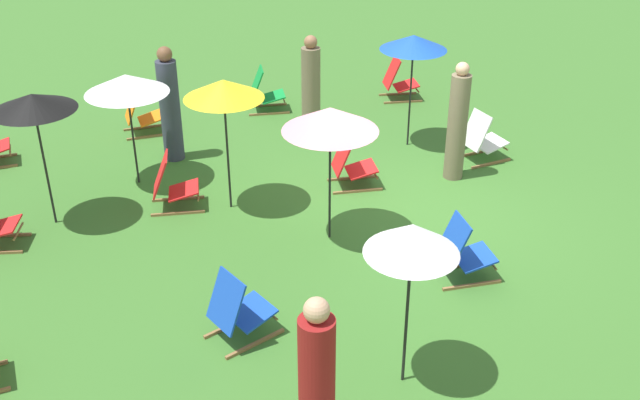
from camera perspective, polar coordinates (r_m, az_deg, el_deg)
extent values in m
plane|color=#386B28|center=(10.69, 5.95, -1.17)|extent=(40.00, 40.00, 0.00)
cube|color=olive|center=(12.40, 12.90, 2.72)|extent=(0.07, 0.76, 0.04)
cube|color=olive|center=(12.71, 11.72, 3.52)|extent=(0.07, 0.76, 0.04)
cube|color=white|center=(12.51, 12.79, 4.25)|extent=(0.50, 0.46, 0.13)
cube|color=white|center=(12.22, 11.80, 5.21)|extent=(0.49, 0.27, 0.57)
cylinder|color=olive|center=(12.65, 13.48, 4.11)|extent=(0.44, 0.05, 0.03)
cube|color=olive|center=(14.68, 6.35, 7.43)|extent=(0.22, 0.75, 0.04)
cube|color=olive|center=(15.07, 5.94, 8.03)|extent=(0.22, 0.75, 0.04)
cube|color=red|center=(14.81, 6.57, 8.66)|extent=(0.57, 0.54, 0.13)
cube|color=red|center=(14.65, 5.48, 9.65)|extent=(0.53, 0.36, 0.57)
cylinder|color=olive|center=(14.89, 7.31, 8.43)|extent=(0.43, 0.13, 0.03)
cube|color=olive|center=(10.84, -10.76, -1.01)|extent=(0.22, 0.75, 0.04)
cube|color=olive|center=(11.22, -10.73, 0.09)|extent=(0.22, 0.75, 0.04)
cube|color=red|center=(10.91, -10.34, 0.75)|extent=(0.57, 0.53, 0.13)
cube|color=red|center=(10.80, -12.05, 1.94)|extent=(0.53, 0.35, 0.57)
cylinder|color=olive|center=(10.93, -9.26, 0.50)|extent=(0.43, 0.13, 0.03)
cylinder|color=olive|center=(13.11, -22.52, 3.53)|extent=(0.44, 0.04, 0.03)
cube|color=olive|center=(11.00, -23.00, -2.50)|extent=(0.27, 0.73, 0.04)
cube|color=red|center=(10.67, -23.07, -1.93)|extent=(0.59, 0.56, 0.13)
cylinder|color=olive|center=(10.64, -21.98, -2.23)|extent=(0.43, 0.16, 0.03)
cube|color=olive|center=(9.34, 11.49, -6.38)|extent=(0.15, 0.76, 0.04)
cube|color=olive|center=(9.67, 10.45, -4.94)|extent=(0.15, 0.76, 0.04)
cube|color=#1947B7|center=(9.40, 11.66, -4.28)|extent=(0.54, 0.50, 0.13)
cube|color=#1947B7|center=(9.14, 10.12, -3.07)|extent=(0.51, 0.32, 0.57)
cylinder|color=olive|center=(9.52, 12.72, -4.47)|extent=(0.44, 0.10, 0.03)
cube|color=olive|center=(14.06, -3.87, 6.57)|extent=(0.20, 0.75, 0.04)
cube|color=olive|center=(14.46, -4.06, 7.21)|extent=(0.20, 0.75, 0.04)
cube|color=#148C38|center=(14.18, -3.60, 7.87)|extent=(0.56, 0.53, 0.13)
cube|color=#148C38|center=(14.06, -4.86, 8.85)|extent=(0.52, 0.35, 0.57)
cylinder|color=olive|center=(14.22, -2.78, 7.66)|extent=(0.44, 0.12, 0.03)
cube|color=olive|center=(13.39, -12.89, 4.72)|extent=(0.07, 0.76, 0.04)
cube|color=olive|center=(13.80, -13.16, 5.41)|extent=(0.07, 0.76, 0.04)
cube|color=orange|center=(13.51, -12.73, 6.12)|extent=(0.50, 0.45, 0.13)
cube|color=orange|center=(13.38, -14.13, 7.03)|extent=(0.49, 0.27, 0.57)
cylinder|color=olive|center=(13.55, -11.86, 5.97)|extent=(0.44, 0.05, 0.03)
cube|color=olive|center=(11.25, 2.89, 0.68)|extent=(0.20, 0.75, 0.04)
cube|color=olive|center=(11.63, 2.41, 1.68)|extent=(0.20, 0.75, 0.04)
cube|color=red|center=(11.35, 3.17, 2.36)|extent=(0.56, 0.52, 0.13)
cube|color=red|center=(11.17, 1.71, 3.53)|extent=(0.52, 0.34, 0.57)
cylinder|color=olive|center=(11.42, 4.14, 2.12)|extent=(0.44, 0.12, 0.03)
cube|color=olive|center=(8.31, -4.94, -10.84)|extent=(0.25, 0.74, 0.04)
cube|color=olive|center=(8.61, -6.62, -9.36)|extent=(0.25, 0.74, 0.04)
cube|color=#1947B7|center=(8.34, -5.31, -8.48)|extent=(0.58, 0.55, 0.13)
cube|color=#1947B7|center=(8.05, -7.18, -7.67)|extent=(0.53, 0.37, 0.57)
cylinder|color=olive|center=(8.47, -4.16, -8.35)|extent=(0.43, 0.15, 0.03)
cylinder|color=black|center=(11.52, -14.09, 5.10)|extent=(0.03, 0.03, 1.71)
cone|color=white|center=(11.25, -14.54, 8.56)|extent=(1.22, 1.22, 0.28)
cylinder|color=black|center=(10.69, -20.25, 2.76)|extent=(0.03, 0.03, 1.88)
cone|color=black|center=(10.37, -21.03, 6.97)|extent=(1.11, 1.11, 0.22)
cylinder|color=black|center=(10.50, -7.08, 4.04)|extent=(0.03, 0.03, 1.91)
cone|color=yellow|center=(10.18, -7.36, 8.38)|extent=(1.09, 1.09, 0.26)
cylinder|color=black|center=(7.36, 6.66, -8.15)|extent=(0.03, 0.03, 1.81)
cone|color=white|center=(6.92, 7.03, -2.94)|extent=(0.90, 0.90, 0.31)
cylinder|color=black|center=(12.53, 6.90, 8.13)|extent=(0.03, 0.03, 1.88)
cone|color=#194CB2|center=(12.26, 7.14, 11.82)|extent=(1.08, 1.08, 0.24)
cylinder|color=black|center=(9.69, 0.75, 1.83)|extent=(0.03, 0.03, 1.84)
cone|color=pink|center=(9.35, 0.78, 6.17)|extent=(1.23, 1.23, 0.31)
cylinder|color=#72664C|center=(12.95, -0.69, 8.24)|extent=(0.33, 0.33, 1.54)
sphere|color=#936647|center=(12.67, -0.72, 11.93)|extent=(0.22, 0.22, 0.22)
cylinder|color=maroon|center=(6.64, -0.25, -14.34)|extent=(0.43, 0.43, 1.52)
sphere|color=tan|center=(6.09, -0.26, -8.39)|extent=(0.22, 0.22, 0.22)
cylinder|color=#333847|center=(12.22, -11.32, 6.65)|extent=(0.36, 0.36, 1.65)
sphere|color=brown|center=(11.91, -11.75, 10.81)|extent=(0.24, 0.24, 0.24)
cylinder|color=#72664C|center=(11.54, 10.39, 5.44)|extent=(0.36, 0.36, 1.66)
sphere|color=tan|center=(11.22, 10.80, 9.77)|extent=(0.21, 0.21, 0.21)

